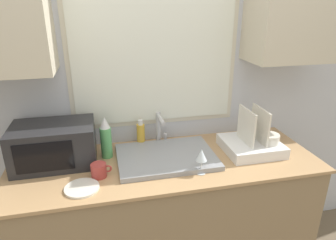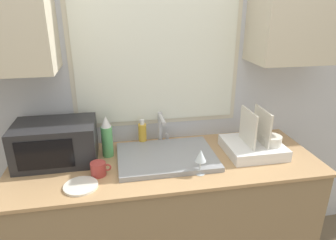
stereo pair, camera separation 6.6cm
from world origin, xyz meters
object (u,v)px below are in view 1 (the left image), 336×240
at_px(microwave, 54,145).
at_px(dish_rack, 253,143).
at_px(faucet, 160,126).
at_px(wine_glass, 201,156).
at_px(soap_bottle, 141,134).
at_px(mug_near_sink, 99,170).
at_px(spray_bottle, 106,138).

relative_size(microwave, dish_rack, 1.33).
height_order(faucet, microwave, microwave).
xyz_separation_m(faucet, dish_rack, (0.57, -0.24, -0.08)).
bearing_deg(dish_rack, wine_glass, -156.18).
bearing_deg(dish_rack, microwave, 174.43).
relative_size(soap_bottle, wine_glass, 1.21).
height_order(dish_rack, mug_near_sink, dish_rack).
bearing_deg(dish_rack, spray_bottle, 171.91).
xyz_separation_m(microwave, spray_bottle, (0.30, 0.01, 0.00)).
xyz_separation_m(spray_bottle, wine_glass, (0.51, -0.32, -0.02)).
height_order(microwave, soap_bottle, microwave).
xyz_separation_m(microwave, mug_near_sink, (0.25, -0.21, -0.08)).
bearing_deg(microwave, faucet, 10.25).
bearing_deg(microwave, wine_glass, -20.45).
distance_m(spray_bottle, mug_near_sink, 0.25).
relative_size(spray_bottle, mug_near_sink, 2.29).
height_order(microwave, mug_near_sink, microwave).
height_order(spray_bottle, mug_near_sink, spray_bottle).
height_order(faucet, wine_glass, faucet).
bearing_deg(mug_near_sink, soap_bottle, 50.36).
height_order(microwave, wine_glass, microwave).
distance_m(spray_bottle, wine_glass, 0.60).
height_order(faucet, mug_near_sink, faucet).
bearing_deg(spray_bottle, wine_glass, -31.60).
bearing_deg(faucet, wine_glass, -70.23).
distance_m(microwave, spray_bottle, 0.30).
height_order(faucet, dish_rack, dish_rack).
bearing_deg(wine_glass, dish_rack, 23.82).
xyz_separation_m(microwave, wine_glass, (0.81, -0.30, -0.01)).
bearing_deg(faucet, spray_bottle, -163.37).
height_order(microwave, dish_rack, dish_rack).
bearing_deg(wine_glass, microwave, 159.55).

